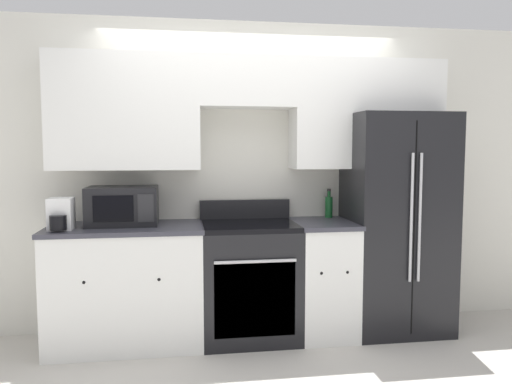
{
  "coord_description": "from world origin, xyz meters",
  "views": [
    {
      "loc": [
        -0.59,
        -3.61,
        1.53
      ],
      "look_at": [
        0.0,
        0.31,
        1.19
      ],
      "focal_mm": 35.0,
      "sensor_mm": 36.0,
      "label": 1
    }
  ],
  "objects_px": {
    "oven_range": "(249,280)",
    "bottle": "(329,206)",
    "refrigerator": "(394,222)",
    "microwave": "(123,206)"
  },
  "relations": [
    {
      "from": "refrigerator",
      "to": "microwave",
      "type": "height_order",
      "value": "refrigerator"
    },
    {
      "from": "refrigerator",
      "to": "bottle",
      "type": "height_order",
      "value": "refrigerator"
    },
    {
      "from": "refrigerator",
      "to": "microwave",
      "type": "bearing_deg",
      "value": -179.82
    },
    {
      "from": "oven_range",
      "to": "bottle",
      "type": "xyz_separation_m",
      "value": [
        0.73,
        0.23,
        0.56
      ]
    },
    {
      "from": "oven_range",
      "to": "refrigerator",
      "type": "height_order",
      "value": "refrigerator"
    },
    {
      "from": "refrigerator",
      "to": "oven_range",
      "type": "bearing_deg",
      "value": -176.99
    },
    {
      "from": "oven_range",
      "to": "bottle",
      "type": "bearing_deg",
      "value": 17.65
    },
    {
      "from": "oven_range",
      "to": "refrigerator",
      "type": "distance_m",
      "value": 1.33
    },
    {
      "from": "refrigerator",
      "to": "bottle",
      "type": "bearing_deg",
      "value": 162.39
    },
    {
      "from": "refrigerator",
      "to": "bottle",
      "type": "distance_m",
      "value": 0.56
    }
  ]
}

